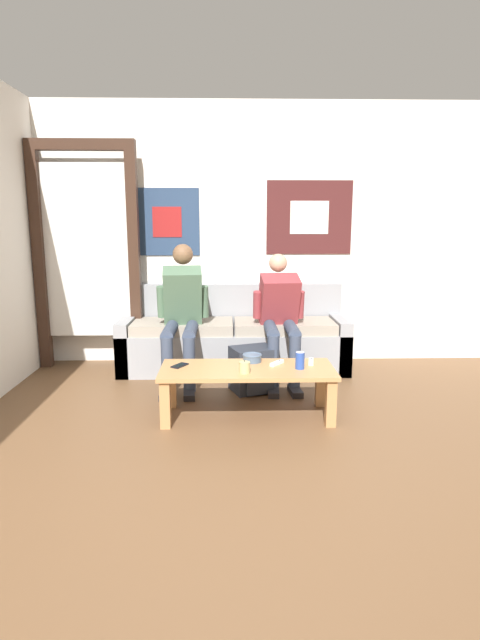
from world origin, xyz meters
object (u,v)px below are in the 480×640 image
at_px(ceramic_bowl, 252,357).
at_px(pillar_candle, 244,367).
at_px(person_seated_adult, 182,309).
at_px(game_controller_near_left, 311,361).
at_px(coffee_table, 247,376).
at_px(backpack, 253,370).
at_px(drink_can_blue, 300,360).
at_px(person_seated_teen, 280,313).
at_px(cell_phone, 180,365).
at_px(couch, 234,340).
at_px(game_controller_near_right, 277,363).

height_order(ceramic_bowl, pillar_candle, pillar_candle).
height_order(person_seated_adult, pillar_candle, person_seated_adult).
bearing_deg(game_controller_near_left, coffee_table, -166.75).
bearing_deg(backpack, person_seated_adult, 150.94).
distance_m(person_seated_adult, pillar_candle, 1.17).
distance_m(ceramic_bowl, drink_can_blue, 0.38).
bearing_deg(backpack, drink_can_blue, -62.74).
height_order(person_seated_teen, cell_phone, person_seated_teen).
bearing_deg(ceramic_bowl, person_seated_teen, 68.88).
xyz_separation_m(pillar_candle, cell_phone, (-0.47, 0.18, -0.03)).
bearing_deg(couch, backpack, -77.08).
distance_m(pillar_candle, drink_can_blue, 0.41).
bearing_deg(game_controller_near_right, drink_can_blue, -36.34).
distance_m(coffee_table, cell_phone, 0.50).
bearing_deg(backpack, game_controller_near_right, -72.50).
distance_m(drink_can_blue, game_controller_near_right, 0.20).
bearing_deg(ceramic_bowl, couch, 96.70).
bearing_deg(person_seated_adult, couch, 36.00).
bearing_deg(person_seated_teen, person_seated_adult, 179.56).
relative_size(coffee_table, game_controller_near_left, 8.51).
xyz_separation_m(couch, coffee_table, (0.08, -1.24, 0.03)).
xyz_separation_m(person_seated_adult, game_controller_near_left, (1.03, -0.79, -0.27)).
bearing_deg(game_controller_near_left, ceramic_bowl, 173.95).
bearing_deg(person_seated_adult, drink_can_blue, -45.27).
bearing_deg(game_controller_near_left, cell_phone, -176.59).
xyz_separation_m(coffee_table, backpack, (0.07, 0.56, -0.13)).
xyz_separation_m(drink_can_blue, cell_phone, (-0.87, 0.09, -0.06)).
relative_size(pillar_candle, cell_phone, 0.61).
xyz_separation_m(drink_can_blue, game_controller_near_right, (-0.15, 0.11, -0.05)).
xyz_separation_m(drink_can_blue, game_controller_near_left, (0.11, 0.15, -0.05)).
relative_size(couch, ceramic_bowl, 14.72).
height_order(ceramic_bowl, game_controller_near_left, ceramic_bowl).
bearing_deg(ceramic_bowl, drink_can_blue, -29.91).
distance_m(game_controller_near_left, game_controller_near_right, 0.26).
height_order(couch, person_seated_adult, person_seated_adult).
xyz_separation_m(ceramic_bowl, game_controller_near_left, (0.44, -0.05, -0.02)).
bearing_deg(pillar_candle, coffee_table, 78.53).
bearing_deg(person_seated_adult, person_seated_teen, -0.44).
bearing_deg(drink_can_blue, coffee_table, 175.20).
bearing_deg(person_seated_teen, ceramic_bowl, -111.12).
distance_m(couch, person_seated_teen, 0.63).
distance_m(person_seated_teen, backpack, 0.60).
relative_size(coffee_table, pillar_candle, 13.72).
bearing_deg(coffee_table, pillar_candle, -101.47).
relative_size(backpack, cell_phone, 2.77).
distance_m(couch, game_controller_near_left, 1.26).
xyz_separation_m(coffee_table, person_seated_teen, (0.33, 0.90, 0.30)).
height_order(backpack, cell_phone, cell_phone).
xyz_separation_m(person_seated_teen, drink_can_blue, (0.05, -0.93, -0.17)).
relative_size(couch, person_seated_teen, 1.93).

